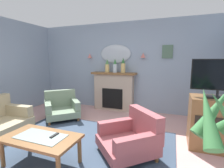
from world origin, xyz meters
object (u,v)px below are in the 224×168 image
object	(u,v)px
wall_sconce_left	(90,56)
tv_remote	(54,135)
fireplace	(114,92)
framed_picture	(167,52)
coffee_table	(41,140)
wall_mirror	(115,54)
tv_cabinet	(214,123)
mantel_vase_centre	(123,66)
mantel_vase_right	(107,66)
wall_sconce_right	(143,55)
armchair_beside_couch	(62,107)
tv_flatscreen	(219,77)
mantel_vase_left	(115,66)
armchair_by_coffee_table	(132,136)

from	to	relation	value
wall_sconce_left	tv_remote	size ratio (longest dim) A/B	0.88
fireplace	tv_remote	xyz separation A→B (m)	(0.12, -2.83, -0.12)
framed_picture	coffee_table	xyz separation A→B (m)	(-1.56, -3.06, -1.37)
wall_mirror	tv_remote	size ratio (longest dim) A/B	6.00
tv_cabinet	mantel_vase_centre	bearing A→B (deg)	145.49
mantel_vase_right	wall_sconce_right	xyz separation A→B (m)	(1.05, 0.12, 0.32)
mantel_vase_right	armchair_beside_couch	distance (m)	1.75
mantel_vase_right	mantel_vase_centre	size ratio (longest dim) A/B	0.93
wall_mirror	tv_flatscreen	distance (m)	2.93
mantel_vase_right	mantel_vase_centre	xyz separation A→B (m)	(0.50, 0.00, 0.01)
wall_sconce_right	mantel_vase_left	bearing A→B (deg)	-171.47
mantel_vase_left	tv_flatscreen	distance (m)	2.76
coffee_table	tv_remote	size ratio (longest dim) A/B	6.88
coffee_table	tv_flatscreen	bearing A→B (deg)	30.07
framed_picture	coffee_table	distance (m)	3.69
mantel_vase_left	tv_remote	xyz separation A→B (m)	(0.07, -2.80, -0.89)
wall_sconce_right	armchair_beside_couch	bearing A→B (deg)	-146.48
tv_cabinet	armchair_by_coffee_table	bearing A→B (deg)	-151.29
wall_sconce_left	armchair_by_coffee_table	xyz separation A→B (m)	(1.95, -2.26, -1.35)
fireplace	mantel_vase_centre	xyz separation A→B (m)	(0.30, -0.03, 0.78)
wall_sconce_left	tv_cabinet	size ratio (longest dim) A/B	0.16
mantel_vase_centre	tv_flatscreen	size ratio (longest dim) A/B	0.52
coffee_table	framed_picture	bearing A→B (deg)	62.91
wall_mirror	tv_remote	world-z (taller)	wall_mirror
framed_picture	armchair_by_coffee_table	world-z (taller)	framed_picture
wall_mirror	tv_remote	distance (m)	3.23
mantel_vase_left	tv_flatscreen	xyz separation A→B (m)	(2.34, -1.46, -0.10)
tv_remote	wall_mirror	bearing A→B (deg)	92.24
tv_remote	tv_flatscreen	world-z (taller)	tv_flatscreen
framed_picture	armchair_beside_couch	bearing A→B (deg)	-152.67
mantel_vase_left	tv_remote	bearing A→B (deg)	-88.65
fireplace	wall_sconce_left	xyz separation A→B (m)	(-0.85, 0.09, 1.09)
mantel_vase_left	armchair_beside_couch	bearing A→B (deg)	-133.97
wall_sconce_left	coffee_table	size ratio (longest dim) A/B	0.13
mantel_vase_right	mantel_vase_centre	bearing A→B (deg)	0.00
wall_sconce_left	framed_picture	world-z (taller)	framed_picture
armchair_beside_couch	armchair_by_coffee_table	distance (m)	2.37
wall_sconce_right	tv_cabinet	bearing A→B (deg)	-45.32
fireplace	framed_picture	distance (m)	1.91
mantel_vase_right	mantel_vase_left	distance (m)	0.25
wall_sconce_right	coffee_table	xyz separation A→B (m)	(-0.91, -3.00, -1.28)
mantel_vase_left	tv_remote	size ratio (longest dim) A/B	2.54
mantel_vase_left	mantel_vase_right	bearing A→B (deg)	180.00
mantel_vase_right	armchair_by_coffee_table	size ratio (longest dim) A/B	0.35
wall_sconce_right	tv_flatscreen	distance (m)	2.24
mantel_vase_left	wall_sconce_right	distance (m)	0.87
wall_sconce_left	tv_cabinet	distance (m)	3.79
coffee_table	armchair_by_coffee_table	bearing A→B (deg)	32.28
wall_mirror	wall_sconce_right	distance (m)	0.85
mantel_vase_right	wall_mirror	world-z (taller)	wall_mirror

